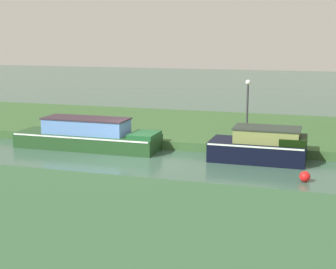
# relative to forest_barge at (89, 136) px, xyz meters

# --- Properties ---
(ground_plane) EXTENTS (120.00, 120.00, 0.00)m
(ground_plane) POSITION_rel_forest_barge_xyz_m (2.75, -1.20, -0.60)
(ground_plane) COLOR #365645
(riverbank_far) EXTENTS (72.00, 10.00, 0.40)m
(riverbank_far) POSITION_rel_forest_barge_xyz_m (2.75, 5.80, -0.40)
(riverbank_far) COLOR #34582C
(riverbank_far) RESTS_ON ground_plane
(riverbank_near) EXTENTS (72.00, 10.00, 0.40)m
(riverbank_near) POSITION_rel_forest_barge_xyz_m (2.75, -10.20, -0.40)
(riverbank_near) COLOR #305634
(riverbank_near) RESTS_ON ground_plane
(forest_barge) EXTENTS (6.92, 1.93, 1.46)m
(forest_barge) POSITION_rel_forest_barge_xyz_m (0.00, 0.00, 0.00)
(forest_barge) COLOR #1F421F
(forest_barge) RESTS_ON ground_plane
(black_narrowboat) EXTENTS (4.02, 1.97, 1.47)m
(black_narrowboat) POSITION_rel_forest_barge_xyz_m (8.11, -0.00, 0.05)
(black_narrowboat) COLOR black
(black_narrowboat) RESTS_ON ground_plane
(lamp_post) EXTENTS (0.24, 0.24, 2.79)m
(lamp_post) POSITION_rel_forest_barge_xyz_m (7.02, 2.96, 1.56)
(lamp_post) COLOR #333338
(lamp_post) RESTS_ON riverbank_far
(mooring_post_far) EXTENTS (0.18, 0.18, 0.53)m
(mooring_post_far) POSITION_rel_forest_barge_xyz_m (-2.55, 1.56, 0.06)
(mooring_post_far) COLOR #443624
(mooring_post_far) RESTS_ON riverbank_far
(channel_buoy) EXTENTS (0.40, 0.40, 0.40)m
(channel_buoy) POSITION_rel_forest_barge_xyz_m (10.03, -2.69, -0.40)
(channel_buoy) COLOR red
(channel_buoy) RESTS_ON ground_plane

